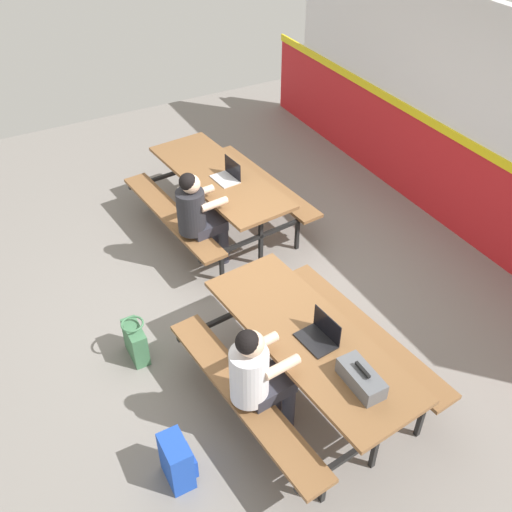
{
  "coord_description": "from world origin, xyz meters",
  "views": [
    {
      "loc": [
        3.96,
        -2.12,
        4.17
      ],
      "look_at": [
        0.0,
        0.04,
        0.55
      ],
      "focal_mm": 40.74,
      "sensor_mm": 36.0,
      "label": 1
    }
  ],
  "objects_px": {
    "picnic_table_right": "(308,349)",
    "tote_bag_bright": "(136,341)",
    "toolbox_grey": "(361,378)",
    "backpack_dark": "(177,461)",
    "student_nearer": "(198,213)",
    "student_further": "(258,374)",
    "laptop_dark": "(320,335)",
    "picnic_table_left": "(219,187)",
    "laptop_silver": "(228,175)"
  },
  "relations": [
    {
      "from": "picnic_table_left",
      "to": "student_further",
      "type": "height_order",
      "value": "student_further"
    },
    {
      "from": "laptop_silver",
      "to": "student_nearer",
      "type": "bearing_deg",
      "value": -53.43
    },
    {
      "from": "toolbox_grey",
      "to": "tote_bag_bright",
      "type": "distance_m",
      "value": 2.2
    },
    {
      "from": "laptop_silver",
      "to": "laptop_dark",
      "type": "relative_size",
      "value": 1.0
    },
    {
      "from": "backpack_dark",
      "to": "student_further",
      "type": "bearing_deg",
      "value": 96.66
    },
    {
      "from": "laptop_silver",
      "to": "picnic_table_right",
      "type": "bearing_deg",
      "value": -11.35
    },
    {
      "from": "picnic_table_left",
      "to": "tote_bag_bright",
      "type": "relative_size",
      "value": 4.97
    },
    {
      "from": "student_further",
      "to": "picnic_table_right",
      "type": "bearing_deg",
      "value": 103.56
    },
    {
      "from": "student_nearer",
      "to": "backpack_dark",
      "type": "distance_m",
      "value": 2.64
    },
    {
      "from": "student_nearer",
      "to": "tote_bag_bright",
      "type": "relative_size",
      "value": 2.81
    },
    {
      "from": "student_nearer",
      "to": "tote_bag_bright",
      "type": "xyz_separation_m",
      "value": [
        0.95,
        -1.09,
        -0.51
      ]
    },
    {
      "from": "toolbox_grey",
      "to": "backpack_dark",
      "type": "xyz_separation_m",
      "value": [
        -0.39,
        -1.34,
        -0.6
      ]
    },
    {
      "from": "backpack_dark",
      "to": "tote_bag_bright",
      "type": "bearing_deg",
      "value": 174.15
    },
    {
      "from": "laptop_silver",
      "to": "tote_bag_bright",
      "type": "height_order",
      "value": "laptop_silver"
    },
    {
      "from": "toolbox_grey",
      "to": "tote_bag_bright",
      "type": "height_order",
      "value": "toolbox_grey"
    },
    {
      "from": "laptop_dark",
      "to": "toolbox_grey",
      "type": "relative_size",
      "value": 0.85
    },
    {
      "from": "student_nearer",
      "to": "backpack_dark",
      "type": "height_order",
      "value": "student_nearer"
    },
    {
      "from": "backpack_dark",
      "to": "picnic_table_right",
      "type": "bearing_deg",
      "value": 99.63
    },
    {
      "from": "picnic_table_left",
      "to": "tote_bag_bright",
      "type": "height_order",
      "value": "picnic_table_left"
    },
    {
      "from": "laptop_silver",
      "to": "toolbox_grey",
      "type": "bearing_deg",
      "value": -8.1
    },
    {
      "from": "toolbox_grey",
      "to": "picnic_table_left",
      "type": "bearing_deg",
      "value": 173.14
    },
    {
      "from": "picnic_table_right",
      "to": "student_further",
      "type": "distance_m",
      "value": 0.58
    },
    {
      "from": "student_nearer",
      "to": "student_further",
      "type": "xyz_separation_m",
      "value": [
        2.2,
        -0.49,
        0.0
      ]
    },
    {
      "from": "picnic_table_left",
      "to": "backpack_dark",
      "type": "height_order",
      "value": "picnic_table_left"
    },
    {
      "from": "picnic_table_right",
      "to": "tote_bag_bright",
      "type": "relative_size",
      "value": 4.97
    },
    {
      "from": "student_nearer",
      "to": "student_further",
      "type": "distance_m",
      "value": 2.26
    },
    {
      "from": "picnic_table_left",
      "to": "toolbox_grey",
      "type": "bearing_deg",
      "value": -6.86
    },
    {
      "from": "laptop_dark",
      "to": "toolbox_grey",
      "type": "bearing_deg",
      "value": 1.54
    },
    {
      "from": "laptop_silver",
      "to": "backpack_dark",
      "type": "bearing_deg",
      "value": -33.43
    },
    {
      "from": "picnic_table_right",
      "to": "student_further",
      "type": "xyz_separation_m",
      "value": [
        0.13,
        -0.55,
        0.13
      ]
    },
    {
      "from": "student_nearer",
      "to": "toolbox_grey",
      "type": "height_order",
      "value": "student_nearer"
    },
    {
      "from": "student_further",
      "to": "toolbox_grey",
      "type": "distance_m",
      "value": 0.77
    },
    {
      "from": "picnic_table_left",
      "to": "student_nearer",
      "type": "bearing_deg",
      "value": -42.6
    },
    {
      "from": "picnic_table_right",
      "to": "tote_bag_bright",
      "type": "height_order",
      "value": "picnic_table_right"
    },
    {
      "from": "student_further",
      "to": "tote_bag_bright",
      "type": "height_order",
      "value": "student_further"
    },
    {
      "from": "student_further",
      "to": "laptop_dark",
      "type": "relative_size",
      "value": 3.55
    },
    {
      "from": "student_further",
      "to": "toolbox_grey",
      "type": "relative_size",
      "value": 3.02
    },
    {
      "from": "picnic_table_right",
      "to": "student_nearer",
      "type": "distance_m",
      "value": 2.08
    },
    {
      "from": "student_further",
      "to": "toolbox_grey",
      "type": "xyz_separation_m",
      "value": [
        0.47,
        0.61,
        0.1
      ]
    },
    {
      "from": "picnic_table_left",
      "to": "toolbox_grey",
      "type": "relative_size",
      "value": 5.35
    },
    {
      "from": "picnic_table_right",
      "to": "backpack_dark",
      "type": "height_order",
      "value": "picnic_table_right"
    },
    {
      "from": "toolbox_grey",
      "to": "laptop_dark",
      "type": "bearing_deg",
      "value": -178.46
    },
    {
      "from": "picnic_table_right",
      "to": "backpack_dark",
      "type": "bearing_deg",
      "value": -80.37
    },
    {
      "from": "student_further",
      "to": "toolbox_grey",
      "type": "bearing_deg",
      "value": 52.12
    },
    {
      "from": "picnic_table_right",
      "to": "student_nearer",
      "type": "xyz_separation_m",
      "value": [
        -2.07,
        -0.06,
        0.13
      ]
    },
    {
      "from": "picnic_table_left",
      "to": "laptop_silver",
      "type": "distance_m",
      "value": 0.26
    },
    {
      "from": "laptop_dark",
      "to": "toolbox_grey",
      "type": "height_order",
      "value": "laptop_dark"
    },
    {
      "from": "toolbox_grey",
      "to": "student_nearer",
      "type": "bearing_deg",
      "value": -177.49
    },
    {
      "from": "student_further",
      "to": "tote_bag_bright",
      "type": "xyz_separation_m",
      "value": [
        -1.26,
        -0.6,
        -0.51
      ]
    },
    {
      "from": "picnic_table_left",
      "to": "picnic_table_right",
      "type": "bearing_deg",
      "value": -9.69
    }
  ]
}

